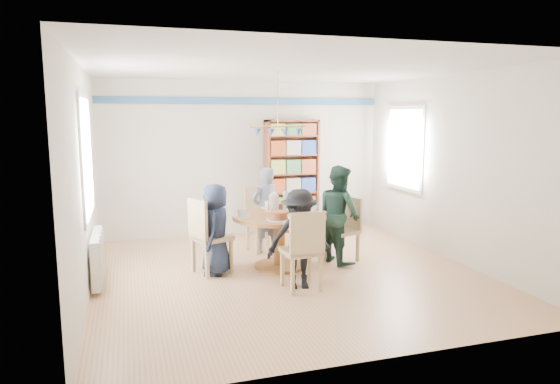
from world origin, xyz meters
name	(u,v)px	position (x,y,z in m)	size (l,w,h in m)	color
ground	(289,273)	(0.00, 0.00, 0.00)	(5.00, 5.00, 0.00)	tan
room_shell	(253,147)	(-0.26, 0.87, 1.65)	(5.00, 5.00, 5.00)	white
radiator	(98,257)	(-2.42, 0.30, 0.35)	(0.12, 1.00, 0.60)	silver
dining_table	(279,228)	(-0.04, 0.31, 0.56)	(1.30, 1.30, 0.75)	brown
chair_left	(206,233)	(-1.05, 0.31, 0.56)	(0.59, 0.59, 1.02)	tan
chair_right	(346,226)	(0.99, 0.37, 0.51)	(0.53, 0.53, 0.92)	tan
chair_far	(260,216)	(-0.05, 1.30, 0.54)	(0.52, 0.52, 0.99)	tan
chair_near	(304,247)	(-0.04, -0.68, 0.55)	(0.46, 0.46, 0.99)	tan
person_left	(216,229)	(-0.93, 0.29, 0.61)	(0.59, 0.39, 1.22)	#171F32
person_right	(339,214)	(0.86, 0.31, 0.70)	(0.68, 0.53, 1.41)	#172F26
person_far	(265,210)	(0.00, 1.17, 0.66)	(0.48, 0.32, 1.32)	gray
person_near	(299,239)	(-0.05, -0.56, 0.61)	(0.79, 0.46, 1.23)	black
bookshelf	(292,177)	(0.82, 2.34, 1.00)	(0.96, 0.29, 2.03)	brown
tableware	(277,209)	(-0.06, 0.34, 0.82)	(1.26, 1.26, 0.33)	white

